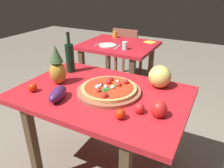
{
  "coord_description": "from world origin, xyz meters",
  "views": [
    {
      "loc": [
        0.74,
        -1.22,
        1.51
      ],
      "look_at": [
        0.06,
        0.07,
        0.82
      ],
      "focal_mm": 34.67,
      "sensor_mm": 36.0,
      "label": 1
    }
  ],
  "objects_px": {
    "display_table": "(101,103)",
    "dinner_plate": "(108,45)",
    "drinking_glass_water": "(125,46)",
    "knife_utensil": "(118,47)",
    "napkin_folded": "(150,42)",
    "wine_bottle": "(70,57)",
    "tomato_by_bottle": "(139,108)",
    "dining_chair": "(127,51)",
    "background_table": "(118,53)",
    "pizza_board": "(109,91)",
    "melon": "(160,76)",
    "pineapple_left": "(57,67)",
    "drinking_glass_juice": "(115,34)",
    "bell_pepper": "(159,109)",
    "tomato_at_corner": "(120,114)",
    "tomato_beside_pepper": "(33,88)",
    "fork_utensil": "(98,44)",
    "eggplant": "(58,94)"
  },
  "relations": [
    {
      "from": "display_table",
      "to": "pizza_board",
      "type": "height_order",
      "value": "pizza_board"
    },
    {
      "from": "dining_chair",
      "to": "dinner_plate",
      "type": "bearing_deg",
      "value": 92.66
    },
    {
      "from": "dining_chair",
      "to": "drinking_glass_juice",
      "type": "bearing_deg",
      "value": 78.76
    },
    {
      "from": "melon",
      "to": "tomato_beside_pepper",
      "type": "bearing_deg",
      "value": -147.27
    },
    {
      "from": "bell_pepper",
      "to": "tomato_at_corner",
      "type": "distance_m",
      "value": 0.24
    },
    {
      "from": "dining_chair",
      "to": "drinking_glass_juice",
      "type": "xyz_separation_m",
      "value": [
        -0.05,
        -0.34,
        0.33
      ]
    },
    {
      "from": "dinner_plate",
      "to": "tomato_by_bottle",
      "type": "bearing_deg",
      "value": -54.04
    },
    {
      "from": "bell_pepper",
      "to": "fork_utensil",
      "type": "height_order",
      "value": "bell_pepper"
    },
    {
      "from": "eggplant",
      "to": "tomato_beside_pepper",
      "type": "bearing_deg",
      "value": 178.19
    },
    {
      "from": "eggplant",
      "to": "drinking_glass_water",
      "type": "distance_m",
      "value": 1.33
    },
    {
      "from": "pizza_board",
      "to": "background_table",
      "type": "bearing_deg",
      "value": 113.25
    },
    {
      "from": "pizza_board",
      "to": "tomato_at_corner",
      "type": "bearing_deg",
      "value": -50.06
    },
    {
      "from": "wine_bottle",
      "to": "pineapple_left",
      "type": "distance_m",
      "value": 0.25
    },
    {
      "from": "pizza_board",
      "to": "tomato_by_bottle",
      "type": "xyz_separation_m",
      "value": [
        0.3,
        -0.15,
        0.02
      ]
    },
    {
      "from": "background_table",
      "to": "bell_pepper",
      "type": "height_order",
      "value": "bell_pepper"
    },
    {
      "from": "pizza_board",
      "to": "pineapple_left",
      "type": "distance_m",
      "value": 0.46
    },
    {
      "from": "tomato_at_corner",
      "to": "dinner_plate",
      "type": "relative_size",
      "value": 0.3
    },
    {
      "from": "display_table",
      "to": "dinner_plate",
      "type": "height_order",
      "value": "dinner_plate"
    },
    {
      "from": "tomato_by_bottle",
      "to": "napkin_folded",
      "type": "relative_size",
      "value": 0.48
    },
    {
      "from": "melon",
      "to": "napkin_folded",
      "type": "relative_size",
      "value": 1.23
    },
    {
      "from": "melon",
      "to": "fork_utensil",
      "type": "relative_size",
      "value": 0.96
    },
    {
      "from": "fork_utensil",
      "to": "dining_chair",
      "type": "bearing_deg",
      "value": 80.56
    },
    {
      "from": "dining_chair",
      "to": "tomato_at_corner",
      "type": "xyz_separation_m",
      "value": [
        0.91,
        -2.15,
        0.32
      ]
    },
    {
      "from": "background_table",
      "to": "tomato_at_corner",
      "type": "distance_m",
      "value": 1.71
    },
    {
      "from": "wine_bottle",
      "to": "bell_pepper",
      "type": "distance_m",
      "value": 0.98
    },
    {
      "from": "melon",
      "to": "fork_utensil",
      "type": "distance_m",
      "value": 1.35
    },
    {
      "from": "display_table",
      "to": "dinner_plate",
      "type": "xyz_separation_m",
      "value": [
        -0.56,
        1.13,
        0.1
      ]
    },
    {
      "from": "wine_bottle",
      "to": "napkin_folded",
      "type": "height_order",
      "value": "wine_bottle"
    },
    {
      "from": "bell_pepper",
      "to": "dinner_plate",
      "type": "height_order",
      "value": "bell_pepper"
    },
    {
      "from": "background_table",
      "to": "display_table",
      "type": "bearing_deg",
      "value": -69.22
    },
    {
      "from": "pineapple_left",
      "to": "drinking_glass_juice",
      "type": "bearing_deg",
      "value": 100.81
    },
    {
      "from": "background_table",
      "to": "tomato_beside_pepper",
      "type": "bearing_deg",
      "value": -88.69
    },
    {
      "from": "tomato_by_bottle",
      "to": "display_table",
      "type": "bearing_deg",
      "value": 159.18
    },
    {
      "from": "napkin_folded",
      "to": "dining_chair",
      "type": "bearing_deg",
      "value": 143.18
    },
    {
      "from": "bell_pepper",
      "to": "drinking_glass_water",
      "type": "distance_m",
      "value": 1.43
    },
    {
      "from": "wine_bottle",
      "to": "drinking_glass_water",
      "type": "xyz_separation_m",
      "value": [
        0.14,
        0.87,
        -0.09
      ]
    },
    {
      "from": "eggplant",
      "to": "knife_utensil",
      "type": "bearing_deg",
      "value": 99.08
    },
    {
      "from": "drinking_glass_water",
      "to": "knife_utensil",
      "type": "relative_size",
      "value": 0.52
    },
    {
      "from": "bell_pepper",
      "to": "dinner_plate",
      "type": "distance_m",
      "value": 1.61
    },
    {
      "from": "eggplant",
      "to": "fork_utensil",
      "type": "bearing_deg",
      "value": 110.04
    },
    {
      "from": "tomato_by_bottle",
      "to": "drinking_glass_water",
      "type": "relative_size",
      "value": 0.71
    },
    {
      "from": "pizza_board",
      "to": "bell_pepper",
      "type": "bearing_deg",
      "value": -17.39
    },
    {
      "from": "fork_utensil",
      "to": "knife_utensil",
      "type": "distance_m",
      "value": 0.28
    },
    {
      "from": "pineapple_left",
      "to": "drinking_glass_water",
      "type": "height_order",
      "value": "pineapple_left"
    },
    {
      "from": "dinner_plate",
      "to": "napkin_folded",
      "type": "xyz_separation_m",
      "value": [
        0.42,
        0.42,
        -0.01
      ]
    },
    {
      "from": "pizza_board",
      "to": "drinking_glass_water",
      "type": "relative_size",
      "value": 5.03
    },
    {
      "from": "tomato_beside_pepper",
      "to": "pizza_board",
      "type": "bearing_deg",
      "value": 25.78
    },
    {
      "from": "tomato_beside_pepper",
      "to": "bell_pepper",
      "type": "bearing_deg",
      "value": 7.22
    },
    {
      "from": "fork_utensil",
      "to": "display_table",
      "type": "bearing_deg",
      "value": -62.46
    },
    {
      "from": "background_table",
      "to": "tomato_at_corner",
      "type": "bearing_deg",
      "value": -63.46
    }
  ]
}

